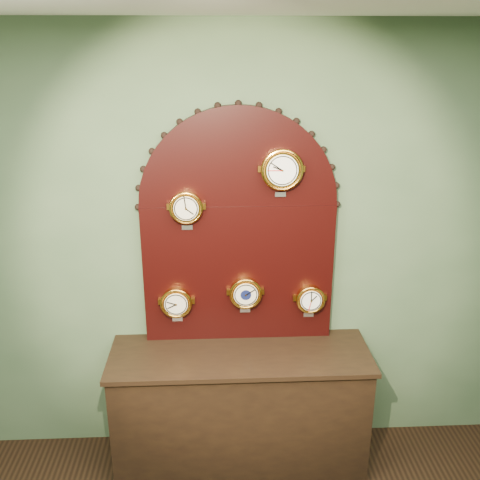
{
  "coord_description": "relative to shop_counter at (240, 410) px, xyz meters",
  "views": [
    {
      "loc": [
        -0.15,
        -0.7,
        2.66
      ],
      "look_at": [
        0.0,
        2.25,
        1.58
      ],
      "focal_mm": 40.44,
      "sensor_mm": 36.0,
      "label": 1
    }
  ],
  "objects": [
    {
      "name": "wall_back",
      "position": [
        0.0,
        0.27,
        1.0
      ],
      "size": [
        4.0,
        0.0,
        4.0
      ],
      "primitive_type": "plane",
      "rotation": [
        1.57,
        0.0,
        0.0
      ],
      "color": "#465F41",
      "rests_on": "ground"
    },
    {
      "name": "tide_clock",
      "position": [
        0.46,
        0.15,
        0.72
      ],
      "size": [
        0.18,
        0.08,
        0.24
      ],
      "color": "gold",
      "rests_on": "display_board"
    },
    {
      "name": "shop_counter",
      "position": [
        0.0,
        0.0,
        0.0
      ],
      "size": [
        1.6,
        0.5,
        0.8
      ],
      "primitive_type": "cube",
      "color": "black",
      "rests_on": "ground_plane"
    },
    {
      "name": "display_board",
      "position": [
        0.0,
        0.22,
        1.23
      ],
      "size": [
        1.26,
        0.06,
        1.53
      ],
      "color": "black",
      "rests_on": "shop_counter"
    },
    {
      "name": "roman_clock",
      "position": [
        -0.31,
        0.15,
        1.34
      ],
      "size": [
        0.2,
        0.08,
        0.25
      ],
      "color": "gold",
      "rests_on": "display_board"
    },
    {
      "name": "arabic_clock",
      "position": [
        0.25,
        0.15,
        1.57
      ],
      "size": [
        0.25,
        0.08,
        0.3
      ],
      "color": "gold",
      "rests_on": "display_board"
    },
    {
      "name": "hygrometer",
      "position": [
        -0.4,
        0.15,
        0.72
      ],
      "size": [
        0.2,
        0.08,
        0.25
      ],
      "color": "gold",
      "rests_on": "display_board"
    },
    {
      "name": "barometer",
      "position": [
        0.04,
        0.15,
        0.78
      ],
      "size": [
        0.21,
        0.08,
        0.26
      ],
      "color": "gold",
      "rests_on": "display_board"
    }
  ]
}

